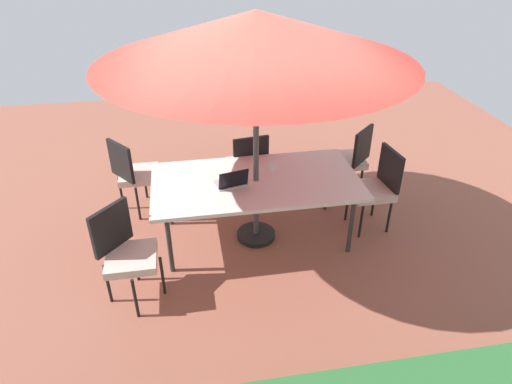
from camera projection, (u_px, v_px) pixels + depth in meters
The scene contains 10 objects.
ground_plane at pixel (256, 237), 5.27m from camera, with size 10.00×10.00×0.02m, color #935442.
dining_table at pixel (256, 184), 4.89m from camera, with size 2.23×1.16×0.76m.
patio_umbrella at pixel (256, 37), 4.08m from camera, with size 3.02×3.02×2.50m.
chair_southeast at pixel (134, 172), 5.45m from camera, with size 0.58×0.58×0.98m.
chair_northeast at pixel (126, 251), 4.17m from camera, with size 0.59×0.59×0.98m.
chair_west at pixel (376, 185), 5.18m from camera, with size 0.48×0.47×0.98m.
chair_south at pixel (248, 164), 5.62m from camera, with size 0.48×0.49×0.98m.
chair_southwest at pixel (350, 157), 5.78m from camera, with size 0.59×0.59×0.98m.
laptop at pixel (231, 182), 4.74m from camera, with size 0.37×0.31×0.21m.
cup at pixel (272, 166), 5.02m from camera, with size 0.07×0.07×0.11m, color white.
Camera 1 is at (0.71, 4.15, 3.20)m, focal length 31.69 mm.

